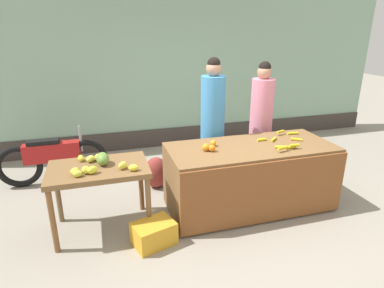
# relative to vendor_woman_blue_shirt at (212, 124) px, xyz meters

# --- Properties ---
(ground_plane) EXTENTS (24.00, 24.00, 0.00)m
(ground_plane) POSITION_rel_vendor_woman_blue_shirt_xyz_m (-0.09, -0.70, -0.96)
(ground_plane) COLOR gray
(market_wall_back) EXTENTS (8.92, 0.23, 2.88)m
(market_wall_back) POSITION_rel_vendor_woman_blue_shirt_xyz_m (-0.09, 2.02, 0.45)
(market_wall_back) COLOR #8CB299
(market_wall_back) RESTS_ON ground
(fruit_stall_counter) EXTENTS (2.12, 0.94, 0.85)m
(fruit_stall_counter) POSITION_rel_vendor_woman_blue_shirt_xyz_m (0.27, -0.72, -0.53)
(fruit_stall_counter) COLOR brown
(fruit_stall_counter) RESTS_ON ground
(side_table_wooden) EXTENTS (1.10, 0.71, 0.80)m
(side_table_wooden) POSITION_rel_vendor_woman_blue_shirt_xyz_m (-1.61, -0.70, -0.26)
(side_table_wooden) COLOR brown
(side_table_wooden) RESTS_ON ground
(banana_bunch_pile) EXTENTS (0.69, 0.65, 0.07)m
(banana_bunch_pile) POSITION_rel_vendor_woman_blue_shirt_xyz_m (0.72, -0.72, -0.08)
(banana_bunch_pile) COLOR gold
(banana_bunch_pile) RESTS_ON fruit_stall_counter
(orange_pile) EXTENTS (0.23, 0.25, 0.09)m
(orange_pile) POSITION_rel_vendor_woman_blue_shirt_xyz_m (-0.28, -0.68, -0.06)
(orange_pile) COLOR orange
(orange_pile) RESTS_ON fruit_stall_counter
(mango_papaya_pile) EXTENTS (0.73, 0.55, 0.14)m
(mango_papaya_pile) POSITION_rel_vendor_woman_blue_shirt_xyz_m (-1.59, -0.71, -0.11)
(mango_papaya_pile) COLOR #DFCB45
(mango_papaya_pile) RESTS_ON side_table_wooden
(vendor_woman_blue_shirt) EXTENTS (0.34, 0.34, 1.89)m
(vendor_woman_blue_shirt) POSITION_rel_vendor_woman_blue_shirt_xyz_m (0.00, 0.00, 0.00)
(vendor_woman_blue_shirt) COLOR #33333D
(vendor_woman_blue_shirt) RESTS_ON ground
(vendor_woman_pink_shirt) EXTENTS (0.34, 0.34, 1.81)m
(vendor_woman_pink_shirt) POSITION_rel_vendor_woman_blue_shirt_xyz_m (0.81, 0.08, -0.05)
(vendor_woman_pink_shirt) COLOR #33333D
(vendor_woman_pink_shirt) RESTS_ON ground
(parked_motorcycle) EXTENTS (1.60, 0.18, 0.88)m
(parked_motorcycle) POSITION_rel_vendor_woman_blue_shirt_xyz_m (-2.27, 0.76, -0.56)
(parked_motorcycle) COLOR black
(parked_motorcycle) RESTS_ON ground
(produce_crate) EXTENTS (0.51, 0.44, 0.26)m
(produce_crate) POSITION_rel_vendor_woman_blue_shirt_xyz_m (-1.09, -1.17, -0.83)
(produce_crate) COLOR gold
(produce_crate) RESTS_ON ground
(produce_sack) EXTENTS (0.41, 0.36, 0.48)m
(produce_sack) POSITION_rel_vendor_woman_blue_shirt_xyz_m (-0.81, 0.17, -0.72)
(produce_sack) COLOR maroon
(produce_sack) RESTS_ON ground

